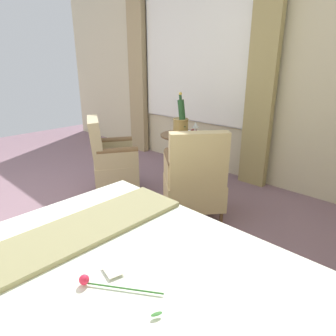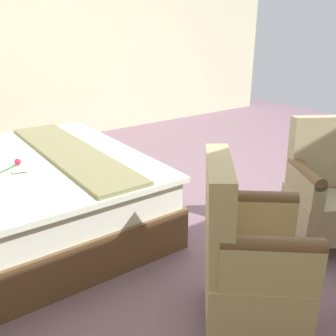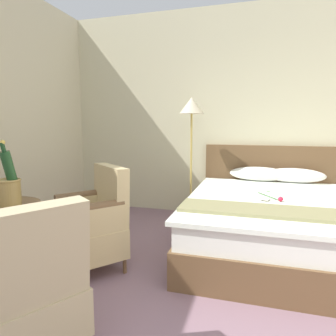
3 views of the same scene
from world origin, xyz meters
name	(u,v)px [view 3 (image 3 of 3)]	position (x,y,z in m)	size (l,w,h in m)	color
wall_headboard_side	(253,114)	(0.00, 3.31, 1.49)	(5.60, 0.12, 2.99)	beige
bed	(280,220)	(0.34, 2.14, 0.32)	(1.95, 2.27, 1.05)	brown
floor_lamp_brass	(192,118)	(-0.78, 2.81, 1.43)	(0.33, 0.33, 1.71)	tan
side_table_round	(5,244)	(-1.83, 0.62, 0.41)	(0.57, 0.57, 0.72)	brown
champagne_bucket	(9,186)	(-1.76, 0.64, 0.87)	(0.19, 0.19, 0.51)	#A08246
armchair_by_window	(96,223)	(-1.35, 1.20, 0.43)	(0.77, 0.77, 0.96)	brown
armchair_facing_bed	(27,294)	(-1.13, 0.07, 0.42)	(0.75, 0.77, 0.95)	brown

